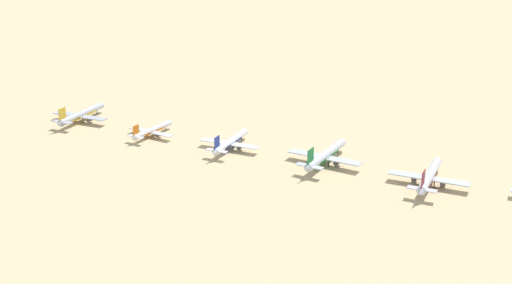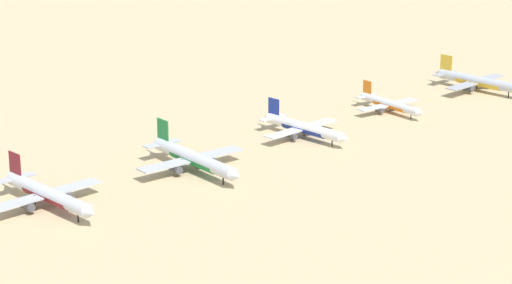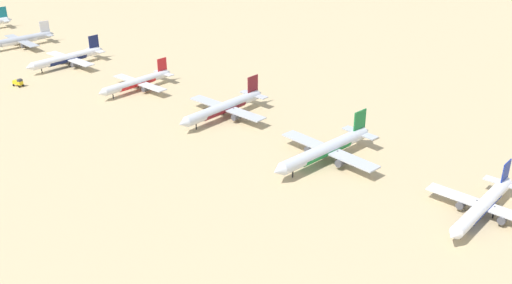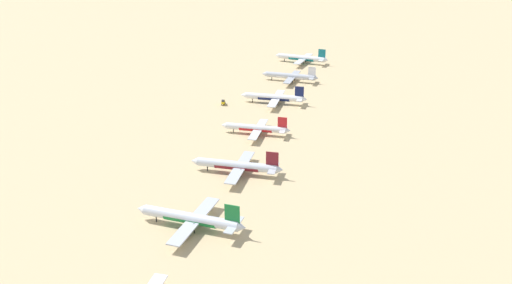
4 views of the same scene
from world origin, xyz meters
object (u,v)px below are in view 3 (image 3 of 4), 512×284
(parked_jet_6, at_px, (483,206))
(parked_jet_5, at_px, (326,150))
(parked_jet_4, at_px, (224,107))
(service_truck, at_px, (18,82))
(parked_jet_1, at_px, (19,40))
(parked_jet_3, at_px, (137,82))
(parked_jet_2, at_px, (68,58))

(parked_jet_6, bearing_deg, parked_jet_5, -92.34)
(parked_jet_4, xyz_separation_m, service_truck, (32.50, -105.15, -2.62))
(parked_jet_1, height_order, parked_jet_4, parked_jet_4)
(parked_jet_1, height_order, parked_jet_3, parked_jet_1)
(parked_jet_4, relative_size, service_truck, 8.90)
(parked_jet_4, xyz_separation_m, parked_jet_6, (10.59, 111.33, -0.49))
(parked_jet_6, xyz_separation_m, service_truck, (21.91, -216.48, -2.12))
(parked_jet_3, height_order, parked_jet_4, parked_jet_4)
(parked_jet_1, distance_m, parked_jet_6, 280.58)
(parked_jet_1, relative_size, parked_jet_2, 0.97)
(parked_jet_6, bearing_deg, service_truck, -84.22)
(parked_jet_1, distance_m, parked_jet_4, 168.86)
(parked_jet_5, xyz_separation_m, service_truck, (24.19, -160.47, -2.79))
(parked_jet_1, relative_size, parked_jet_5, 0.90)
(parked_jet_4, relative_size, parked_jet_6, 1.12)
(parked_jet_2, distance_m, parked_jet_3, 58.87)
(parked_jet_1, bearing_deg, parked_jet_4, 87.85)
(parked_jet_5, bearing_deg, parked_jet_2, -93.46)
(parked_jet_4, height_order, parked_jet_6, parked_jet_4)
(parked_jet_1, bearing_deg, service_truck, 58.59)
(parked_jet_4, bearing_deg, parked_jet_5, 81.46)
(parked_jet_1, xyz_separation_m, parked_jet_3, (6.55, 113.80, -0.26))
(service_truck, bearing_deg, parked_jet_1, -121.41)
(parked_jet_3, distance_m, parked_jet_4, 54.94)
(parked_jet_3, distance_m, parked_jet_6, 166.59)
(parked_jet_2, xyz_separation_m, parked_jet_4, (1.91, 113.77, 0.19))
(parked_jet_5, bearing_deg, parked_jet_3, -94.20)
(parked_jet_1, height_order, parked_jet_6, parked_jet_1)
(parked_jet_3, bearing_deg, service_truck, -57.26)
(parked_jet_4, bearing_deg, service_truck, -72.82)
(parked_jet_2, bearing_deg, parked_jet_5, 86.54)
(parked_jet_2, height_order, parked_jet_6, parked_jet_2)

